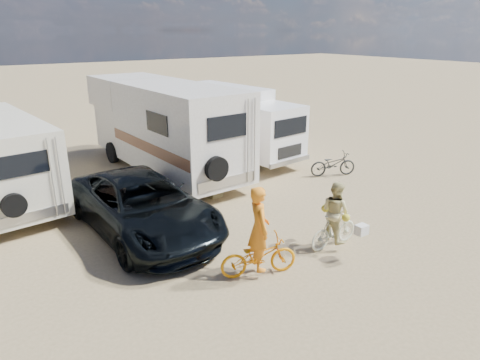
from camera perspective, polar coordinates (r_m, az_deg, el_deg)
ground at (r=11.37m, az=4.47°, el=-8.07°), size 140.00×140.00×0.00m
rv_main at (r=16.49m, az=-10.14°, el=6.75°), size 3.07×8.35×3.43m
box_truck at (r=18.37m, az=-0.71°, el=7.56°), size 2.87×6.73×2.95m
dark_suv at (r=11.77m, az=-12.84°, el=-3.35°), size 2.87×5.73×1.56m
bike_man at (r=9.69m, az=2.49°, el=-10.12°), size 1.85×1.14×0.92m
bike_woman at (r=11.13m, az=12.42°, el=-6.50°), size 1.52×0.44×0.91m
rider_man at (r=9.45m, az=2.54°, el=-7.43°), size 0.67×0.82×1.93m
rider_woman at (r=11.00m, az=12.54°, el=-4.98°), size 0.59×0.76×1.56m
bike_parked at (r=16.50m, az=12.30°, el=2.10°), size 1.84×1.25×0.92m
cooler at (r=12.19m, az=-9.38°, el=-5.10°), size 0.66×0.53×0.47m
crate at (r=14.19m, az=-3.51°, el=-1.52°), size 0.52×0.52×0.36m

